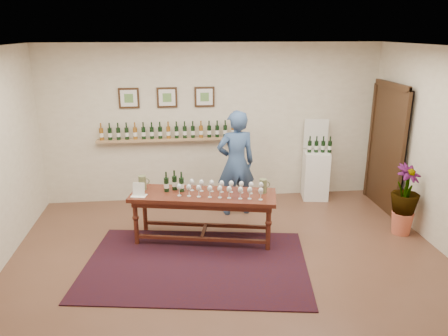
{
  "coord_description": "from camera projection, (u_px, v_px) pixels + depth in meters",
  "views": [
    {
      "loc": [
        -0.68,
        -5.14,
        3.01
      ],
      "look_at": [
        0.0,
        0.8,
        1.1
      ],
      "focal_mm": 35.0,
      "sensor_mm": 36.0,
      "label": 1
    }
  ],
  "objects": [
    {
      "name": "table_glasses",
      "position": [
        221.0,
        189.0,
        6.23
      ],
      "size": [
        1.37,
        0.62,
        0.19
      ],
      "primitive_type": null,
      "rotation": [
        0.0,
        0.0,
        -0.24
      ],
      "color": "silver",
      "rests_on": "tasting_table"
    },
    {
      "name": "ground",
      "position": [
        231.0,
        264.0,
        5.86
      ],
      "size": [
        6.0,
        6.0,
        0.0
      ],
      "primitive_type": "plane",
      "color": "brown",
      "rests_on": "ground"
    },
    {
      "name": "menu_card",
      "position": [
        139.0,
        189.0,
        6.2
      ],
      "size": [
        0.24,
        0.2,
        0.19
      ],
      "primitive_type": "cube",
      "rotation": [
        0.0,
        0.0,
        -0.24
      ],
      "color": "silver",
      "rests_on": "tasting_table"
    },
    {
      "name": "table_bottles",
      "position": [
        174.0,
        182.0,
        6.38
      ],
      "size": [
        0.27,
        0.17,
        0.27
      ],
      "primitive_type": null,
      "rotation": [
        0.0,
        0.0,
        -0.11
      ],
      "color": "black",
      "rests_on": "tasting_table"
    },
    {
      "name": "info_sign",
      "position": [
        316.0,
        134.0,
        7.95
      ],
      "size": [
        0.43,
        0.09,
        0.6
      ],
      "primitive_type": "cube",
      "rotation": [
        0.0,
        0.0,
        -0.15
      ],
      "color": "silver",
      "rests_on": "display_pedestal"
    },
    {
      "name": "rug",
      "position": [
        196.0,
        264.0,
        5.83
      ],
      "size": [
        3.21,
        2.4,
        0.02
      ],
      "primitive_type": "cube",
      "rotation": [
        0.0,
        0.0,
        -0.16
      ],
      "color": "#41110B",
      "rests_on": "ground"
    },
    {
      "name": "pitcher_right",
      "position": [
        263.0,
        186.0,
        6.31
      ],
      "size": [
        0.16,
        0.16,
        0.2
      ],
      "primitive_type": null,
      "rotation": [
        0.0,
        0.0,
        -0.3
      ],
      "color": "#616A42",
      "rests_on": "tasting_table"
    },
    {
      "name": "display_pedestal",
      "position": [
        315.0,
        175.0,
        8.03
      ],
      "size": [
        0.51,
        0.51,
        0.89
      ],
      "primitive_type": "cube",
      "rotation": [
        0.0,
        0.0,
        -0.15
      ],
      "color": "white",
      "rests_on": "ground"
    },
    {
      "name": "pitcher_left",
      "position": [
        142.0,
        183.0,
        6.44
      ],
      "size": [
        0.14,
        0.14,
        0.21
      ],
      "primitive_type": null,
      "rotation": [
        0.0,
        0.0,
        -0.04
      ],
      "color": "#616A42",
      "rests_on": "tasting_table"
    },
    {
      "name": "person",
      "position": [
        236.0,
        163.0,
        7.22
      ],
      "size": [
        0.7,
        0.52,
        1.78
      ],
      "primitive_type": "imported",
      "rotation": [
        0.0,
        0.0,
        3.29
      ],
      "color": "#334E7A",
      "rests_on": "ground"
    },
    {
      "name": "tasting_table",
      "position": [
        203.0,
        201.0,
        6.34
      ],
      "size": [
        2.18,
        1.09,
        0.74
      ],
      "rotation": [
        0.0,
        0.0,
        -0.21
      ],
      "color": "#411610",
      "rests_on": "ground"
    },
    {
      "name": "pedestal_bottles",
      "position": [
        320.0,
        145.0,
        7.82
      ],
      "size": [
        0.3,
        0.12,
        0.29
      ],
      "primitive_type": null,
      "rotation": [
        0.0,
        0.0,
        -0.15
      ],
      "color": "black",
      "rests_on": "display_pedestal"
    },
    {
      "name": "potted_plant",
      "position": [
        405.0,
        200.0,
        6.57
      ],
      "size": [
        0.68,
        0.68,
        0.95
      ],
      "rotation": [
        0.0,
        0.0,
        0.49
      ],
      "color": "#CC6044",
      "rests_on": "ground"
    },
    {
      "name": "room_shell",
      "position": [
        339.0,
        144.0,
        7.5
      ],
      "size": [
        6.0,
        6.0,
        6.0
      ],
      "color": "silver",
      "rests_on": "ground"
    }
  ]
}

